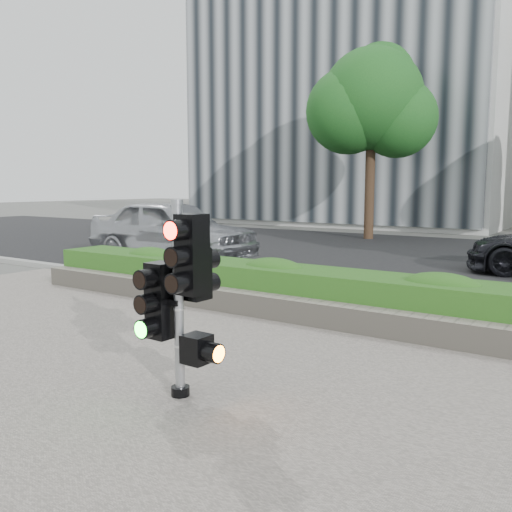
% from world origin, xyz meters
% --- Properties ---
extents(ground, '(120.00, 120.00, 0.00)m').
position_xyz_m(ground, '(0.00, 0.00, 0.00)').
color(ground, '#51514C').
rests_on(ground, ground).
extents(sidewalk, '(16.00, 11.00, 0.03)m').
position_xyz_m(sidewalk, '(0.00, -2.50, 0.01)').
color(sidewalk, '#9E9389').
rests_on(sidewalk, ground).
extents(road, '(60.00, 13.00, 0.02)m').
position_xyz_m(road, '(0.00, 10.00, 0.01)').
color(road, black).
rests_on(road, ground).
extents(curb, '(60.00, 0.25, 0.12)m').
position_xyz_m(curb, '(0.00, 3.15, 0.06)').
color(curb, gray).
rests_on(curb, ground).
extents(stone_wall, '(12.00, 0.32, 0.34)m').
position_xyz_m(stone_wall, '(0.00, 1.90, 0.20)').
color(stone_wall, gray).
rests_on(stone_wall, sidewalk).
extents(hedge, '(12.00, 1.00, 0.68)m').
position_xyz_m(hedge, '(0.00, 2.55, 0.37)').
color(hedge, '#4E952E').
rests_on(hedge, sidewalk).
extents(building_left, '(16.00, 9.00, 15.00)m').
position_xyz_m(building_left, '(-9.00, 23.00, 7.50)').
color(building_left, '#B7B7B2').
rests_on(building_left, ground).
extents(tree_left, '(4.61, 4.03, 7.34)m').
position_xyz_m(tree_left, '(-4.52, 14.56, 5.04)').
color(tree_left, black).
rests_on(tree_left, ground).
extents(traffic_signal, '(0.64, 0.47, 1.86)m').
position_xyz_m(traffic_signal, '(0.14, -1.15, 1.06)').
color(traffic_signal, black).
rests_on(traffic_signal, sidewalk).
extents(car_silver, '(4.90, 2.10, 1.65)m').
position_xyz_m(car_silver, '(-6.54, 5.87, 0.85)').
color(car_silver, '#A7A9AE').
rests_on(car_silver, road).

